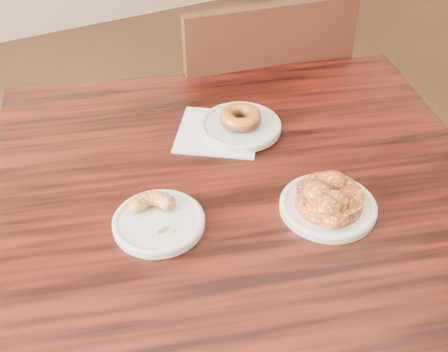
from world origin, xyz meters
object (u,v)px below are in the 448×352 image
cafe_table (240,323)px  chair_far (242,121)px  apple_fritter (330,196)px  cruller_fragment (158,214)px  glazed_donut (241,118)px

cafe_table → chair_far: (0.32, 0.61, 0.08)m
cafe_table → apple_fritter: size_ratio=5.72×
chair_far → cruller_fragment: bearing=60.3°
chair_far → cruller_fragment: size_ratio=9.00×
chair_far → glazed_donut: (-0.23, -0.42, 0.33)m
cafe_table → cruller_fragment: cruller_fragment is taller
glazed_donut → cruller_fragment: size_ratio=0.86×
cruller_fragment → chair_far: bearing=51.1°
chair_far → cruller_fragment: 0.84m
cafe_table → chair_far: size_ratio=1.03×
cafe_table → cruller_fragment: size_ratio=9.29×
cafe_table → glazed_donut: bearing=80.2°
glazed_donut → chair_far: bearing=60.9°
apple_fritter → cruller_fragment: bearing=161.2°
apple_fritter → cruller_fragment: 0.29m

